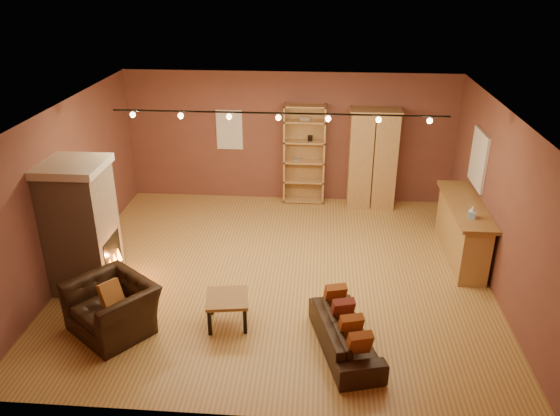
# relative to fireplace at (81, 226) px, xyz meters

# --- Properties ---
(floor) EXTENTS (7.00, 7.00, 0.00)m
(floor) POSITION_rel_fireplace_xyz_m (3.04, 0.60, -1.06)
(floor) COLOR #A3783A
(floor) RESTS_ON ground
(ceiling) EXTENTS (7.00, 7.00, 0.00)m
(ceiling) POSITION_rel_fireplace_xyz_m (3.04, 0.60, 1.74)
(ceiling) COLOR brown
(ceiling) RESTS_ON back_wall
(back_wall) EXTENTS (7.00, 0.02, 2.80)m
(back_wall) POSITION_rel_fireplace_xyz_m (3.04, 3.85, 0.34)
(back_wall) COLOR brown
(back_wall) RESTS_ON floor
(left_wall) EXTENTS (0.02, 6.50, 2.80)m
(left_wall) POSITION_rel_fireplace_xyz_m (-0.46, 0.60, 0.34)
(left_wall) COLOR brown
(left_wall) RESTS_ON floor
(right_wall) EXTENTS (0.02, 6.50, 2.80)m
(right_wall) POSITION_rel_fireplace_xyz_m (6.54, 0.60, 0.34)
(right_wall) COLOR brown
(right_wall) RESTS_ON floor
(fireplace) EXTENTS (1.01, 0.98, 2.12)m
(fireplace) POSITION_rel_fireplace_xyz_m (0.00, 0.00, 0.00)
(fireplace) COLOR tan
(fireplace) RESTS_ON floor
(back_window) EXTENTS (0.56, 0.04, 0.86)m
(back_window) POSITION_rel_fireplace_xyz_m (1.74, 3.83, 0.49)
(back_window) COLOR white
(back_window) RESTS_ON back_wall
(bookcase) EXTENTS (0.88, 0.34, 2.16)m
(bookcase) POSITION_rel_fireplace_xyz_m (3.36, 3.74, 0.04)
(bookcase) COLOR tan
(bookcase) RESTS_ON floor
(armoire) EXTENTS (1.05, 0.60, 2.12)m
(armoire) POSITION_rel_fireplace_xyz_m (4.80, 3.58, 0.01)
(armoire) COLOR tan
(armoire) RESTS_ON floor
(bar_counter) EXTENTS (0.59, 2.18, 1.04)m
(bar_counter) POSITION_rel_fireplace_xyz_m (6.24, 1.41, -0.53)
(bar_counter) COLOR tan
(bar_counter) RESTS_ON floor
(tissue_box) EXTENTS (0.13, 0.13, 0.21)m
(tissue_box) POSITION_rel_fireplace_xyz_m (6.19, 0.82, 0.07)
(tissue_box) COLOR #94C0ED
(tissue_box) RESTS_ON bar_counter
(right_window) EXTENTS (0.05, 0.90, 1.00)m
(right_window) POSITION_rel_fireplace_xyz_m (6.51, 2.00, 0.59)
(right_window) COLOR white
(right_window) RESTS_ON right_wall
(loveseat) EXTENTS (0.88, 1.69, 0.71)m
(loveseat) POSITION_rel_fireplace_xyz_m (4.12, -1.34, -0.72)
(loveseat) COLOR black
(loveseat) RESTS_ON floor
(armchair) EXTENTS (1.35, 1.28, 0.99)m
(armchair) POSITION_rel_fireplace_xyz_m (0.83, -1.15, -0.56)
(armchair) COLOR black
(armchair) RESTS_ON floor
(coffee_table) EXTENTS (0.68, 0.68, 0.45)m
(coffee_table) POSITION_rel_fireplace_xyz_m (2.43, -0.89, -0.67)
(coffee_table) COLOR olive
(coffee_table) RESTS_ON floor
(track_rail) EXTENTS (5.20, 0.09, 0.13)m
(track_rail) POSITION_rel_fireplace_xyz_m (3.04, 0.80, 1.62)
(track_rail) COLOR black
(track_rail) RESTS_ON ceiling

